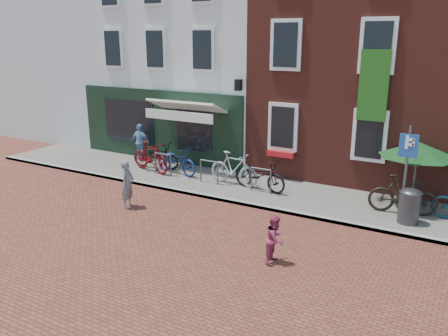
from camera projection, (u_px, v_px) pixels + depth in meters
The scene contains 17 objects.
ground at pixel (230, 203), 14.46m from camera, with size 80.00×80.00×0.00m, color brown.
sidewalk at pixel (278, 193), 15.23m from camera, with size 24.00×3.00×0.10m, color slate.
building_stucco at pixel (209, 49), 21.43m from camera, with size 8.00×8.00×9.00m, color silver.
building_brick_mid at pixel (361, 38), 17.98m from camera, with size 6.00×8.00×10.00m, color maroon.
filler_left at pixel (92, 47), 24.97m from camera, with size 7.00×8.00×9.00m, color silver.
litter_bin at pixel (410, 204), 12.56m from camera, with size 0.58×0.58×1.06m.
parking_sign at pixel (407, 159), 12.63m from camera, with size 0.50×0.07×2.65m.
parasol at pixel (418, 146), 13.47m from camera, with size 2.23×2.23×2.10m.
woman at pixel (127, 184), 13.92m from camera, with size 0.55×0.36×1.50m, color slate.
boy at pixel (275, 239), 10.55m from camera, with size 0.56×0.44×1.15m, color #9E3252.
cafe_person at pixel (140, 142), 18.95m from camera, with size 0.89×0.37×1.52m, color #729FC6.
bicycle_0 at pixel (156, 155), 17.81m from camera, with size 0.69×1.98×1.04m, color black.
bicycle_1 at pixel (151, 157), 17.35m from camera, with size 0.54×1.92×1.16m, color #560609.
bicycle_2 at pixel (176, 160), 17.10m from camera, with size 0.69×1.98×1.04m, color navy.
bicycle_3 at pixel (234, 168), 15.82m from camera, with size 0.54×1.92×1.16m, color #A0A1A3.
bicycle_4 at pixel (260, 175), 15.29m from camera, with size 0.69×1.98×1.04m, color black.
bicycle_5 at pixel (403, 195), 13.20m from camera, with size 0.54×1.92×1.16m, color black.
Camera 1 is at (6.51, -11.92, 5.08)m, focal length 36.68 mm.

